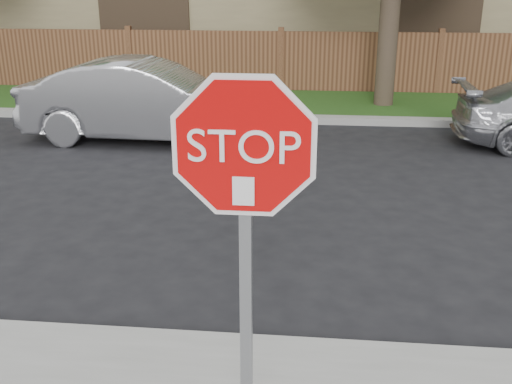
# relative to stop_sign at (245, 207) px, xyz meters

# --- Properties ---
(ground) EXTENTS (90.00, 90.00, 0.00)m
(ground) POSITION_rel_stop_sign_xyz_m (-0.60, 1.48, -1.83)
(ground) COLOR black
(ground) RESTS_ON ground
(far_curb) EXTENTS (70.00, 0.30, 0.15)m
(far_curb) POSITION_rel_stop_sign_xyz_m (-0.60, 9.63, -1.75)
(far_curb) COLOR gray
(far_curb) RESTS_ON ground
(grass_strip) EXTENTS (70.00, 3.00, 0.12)m
(grass_strip) POSITION_rel_stop_sign_xyz_m (-0.60, 11.28, -1.77)
(grass_strip) COLOR #1E4714
(grass_strip) RESTS_ON ground
(fence) EXTENTS (70.00, 0.12, 1.60)m
(fence) POSITION_rel_stop_sign_xyz_m (-0.60, 12.88, -1.03)
(fence) COLOR #4C2C1B
(fence) RESTS_ON ground
(stop_sign) EXTENTS (1.01, 0.13, 2.55)m
(stop_sign) POSITION_rel_stop_sign_xyz_m (0.00, 0.00, 0.00)
(stop_sign) COLOR gray
(stop_sign) RESTS_ON sidewalk_near
(sedan_left) EXTENTS (4.58, 1.72, 1.49)m
(sedan_left) POSITION_rel_stop_sign_xyz_m (-2.78, 7.93, -1.08)
(sedan_left) COLOR #B4B5B9
(sedan_left) RESTS_ON ground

